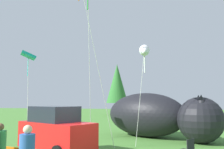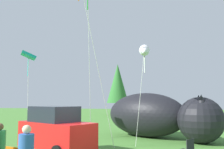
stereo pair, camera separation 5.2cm
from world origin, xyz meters
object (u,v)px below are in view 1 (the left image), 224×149
Objects in this scene: folding_chair at (188,149)px; inflatable_cat at (157,117)px; parked_car at (56,131)px; kite_teal_diamond at (28,57)px; kite_white_ghost at (144,50)px.

folding_chair is 6.56m from inflatable_cat.
parked_car is 0.75× the size of kite_teal_diamond.
kite_white_ghost reaches higher than kite_teal_diamond.
folding_chair is at bearing -46.61° from inflatable_cat.
kite_white_ghost is (-0.47, -3.22, 3.94)m from inflatable_cat.
parked_car is 6.03m from kite_teal_diamond.
inflatable_cat is 9.22m from kite_teal_diamond.
parked_car is 7.52m from inflatable_cat.
kite_white_ghost reaches higher than inflatable_cat.
kite_teal_diamond reaches higher than inflatable_cat.
folding_chair is at bearing -18.42° from kite_teal_diamond.
inflatable_cat is at bearing 80.41° from parked_car.
inflatable_cat reaches higher than parked_car.
inflatable_cat is 5.11m from kite_white_ghost.
kite_white_ghost is at bearing 62.31° from parked_car.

